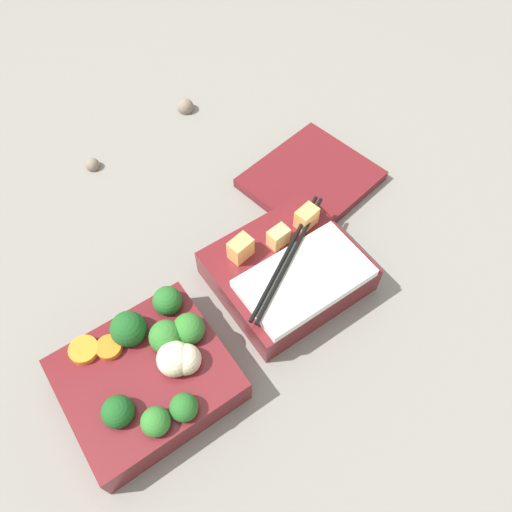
% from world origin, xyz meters
% --- Properties ---
extents(ground_plane, '(3.00, 3.00, 0.00)m').
position_xyz_m(ground_plane, '(0.00, 0.00, 0.00)').
color(ground_plane, slate).
extents(bento_tray_vegetable, '(0.17, 0.15, 0.07)m').
position_xyz_m(bento_tray_vegetable, '(-0.09, 0.00, 0.03)').
color(bento_tray_vegetable, maroon).
rests_on(bento_tray_vegetable, ground_plane).
extents(bento_tray_rice, '(0.18, 0.15, 0.07)m').
position_xyz_m(bento_tray_rice, '(0.11, 0.02, 0.03)').
color(bento_tray_rice, maroon).
rests_on(bento_tray_rice, ground_plane).
extents(bento_lid, '(0.20, 0.18, 0.02)m').
position_xyz_m(bento_lid, '(0.25, 0.14, 0.01)').
color(bento_lid, maroon).
rests_on(bento_lid, ground_plane).
extents(pebble_0, '(0.03, 0.03, 0.03)m').
position_xyz_m(pebble_0, '(0.18, 0.38, 0.01)').
color(pebble_0, '#7A6B5B').
rests_on(pebble_0, ground_plane).
extents(pebble_1, '(0.02, 0.02, 0.02)m').
position_xyz_m(pebble_1, '(-0.01, 0.35, 0.01)').
color(pebble_1, '#7A6B5B').
rests_on(pebble_1, ground_plane).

